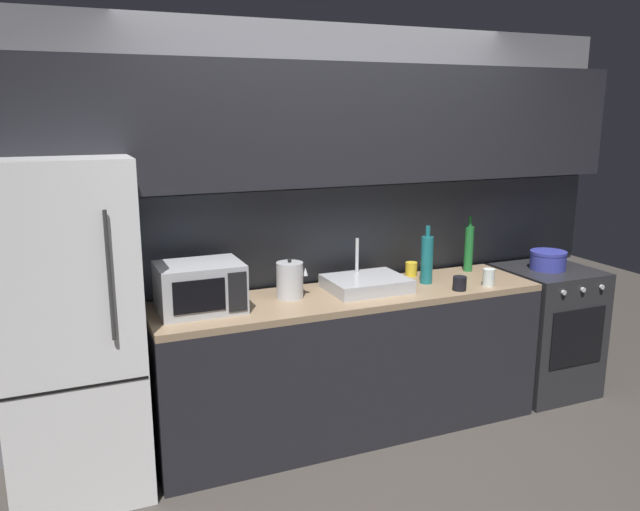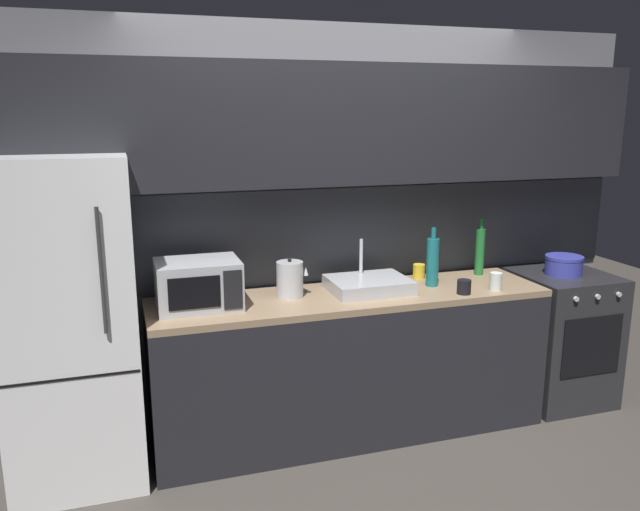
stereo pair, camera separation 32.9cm
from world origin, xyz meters
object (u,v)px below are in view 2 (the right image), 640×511
Objects in this scene: mug_clear at (496,281)px; refrigerator at (70,323)px; cooking_pot at (564,265)px; oven_range at (560,337)px; mug_yellow at (419,271)px; microwave at (198,284)px; kettle at (290,279)px; mug_dark at (464,287)px; wine_bottle_teal at (433,262)px; wine_bottle_green at (480,251)px.

refrigerator is at bearing 175.63° from mug_clear.
refrigerator reaches higher than cooking_pot.
mug_yellow is (-0.99, 0.22, 0.50)m from oven_range.
refrigerator is 3.17m from oven_range.
mug_yellow is at bearing 128.55° from mug_clear.
microwave is at bearing -172.37° from mug_yellow.
kettle reaches higher than mug_dark.
wine_bottle_teal reaches higher than cooking_pot.
mug_clear is at bearing -11.24° from kettle.
microwave is at bearing 179.57° from cooking_pot.
mug_clear is (1.24, -0.25, -0.05)m from kettle.
wine_bottle_green is at bearing 48.50° from mug_dark.
kettle reaches higher than mug_clear.
mug_clear is at bearing -6.61° from microwave.
kettle is (0.54, 0.04, -0.03)m from microwave.
wine_bottle_teal is at bearing -160.13° from wine_bottle_green.
mug_dark is at bearing -131.50° from wine_bottle_green.
mug_dark is (1.56, -0.22, -0.09)m from microwave.
cooking_pot is (0.65, 0.19, 0.01)m from mug_clear.
kettle is at bearing 168.76° from mug_clear.
cooking_pot is (0.98, -0.02, -0.09)m from wine_bottle_teal.
microwave is 0.54m from kettle.
mug_dark is (-0.90, -0.20, 0.49)m from oven_range.
oven_range is 2.00m from kettle.
mug_dark is (1.01, -0.26, -0.06)m from kettle.
mug_clear is (-0.11, -0.37, -0.11)m from wine_bottle_green.
microwave is at bearing 179.54° from oven_range.
oven_range is 2.53m from microwave.
mug_yellow reaches higher than oven_range.
mug_dark is 0.79× the size of mug_clear.
refrigerator reaches higher than mug_clear.
wine_bottle_green is 4.10× the size of mug_yellow.
wine_bottle_teal is at bearing -2.44° from kettle.
wine_bottle_green is (1.35, 0.12, 0.05)m from kettle.
refrigerator is at bearing -177.25° from kettle.
wine_bottle_green is at bearing 5.01° from kettle.
microwave reaches higher than cooking_pot.
kettle is at bearing 165.58° from mug_dark.
kettle is 0.64× the size of wine_bottle_teal.
kettle is at bearing 4.26° from microwave.
kettle is 2.56× the size of mug_yellow.
refrigerator reaches higher than oven_range.
cooking_pot is at bearing -18.10° from wine_bottle_green.
mug_yellow is at bearing 87.97° from wine_bottle_teal.
refrigerator is 0.70m from microwave.
microwave is 1.86× the size of cooking_pot.
kettle is at bearing 2.75° from refrigerator.
wine_bottle_teal is at bearing -92.03° from mug_yellow.
microwave reaches higher than kettle.
cooking_pot is at bearing -0.43° from microwave.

